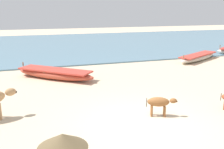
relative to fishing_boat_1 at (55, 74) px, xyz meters
The scene contains 6 objects.
ground 6.49m from the fishing_boat_1, 73.29° to the right, with size 80.00×80.00×0.00m, color beige.
sea_water 12.69m from the fishing_boat_1, 81.56° to the left, with size 60.00×20.00×0.08m, color slate.
fishing_boat_1 is the anchor object (origin of this frame).
fishing_boat_4 9.84m from the fishing_boat_1, 10.55° to the left, with size 4.27×2.83×0.62m.
calf_far_brown 6.38m from the fishing_boat_1, 65.74° to the right, with size 0.94×0.56×0.64m.
debris_pile_0 6.87m from the fishing_boat_1, 95.24° to the right, with size 1.29×1.29×0.37m, color brown.
Camera 1 is at (-3.22, -6.68, 3.37)m, focal length 42.39 mm.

